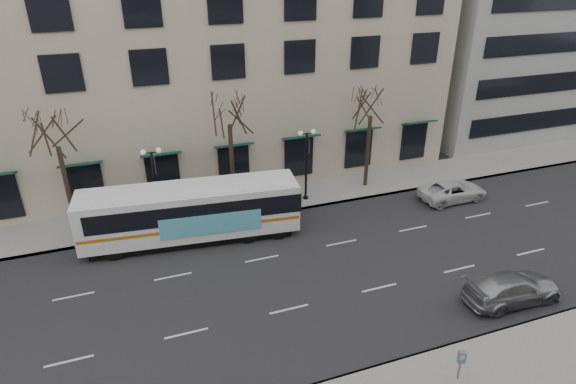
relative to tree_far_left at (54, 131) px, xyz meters
name	(u,v)px	position (x,y,z in m)	size (l,w,h in m)	color
ground	(274,282)	(10.00, -8.80, -6.70)	(160.00, 160.00, 0.00)	black
sidewalk_far	(301,195)	(15.00, 0.20, -6.62)	(80.00, 4.00, 0.15)	gray
building_hotel	(164,5)	(8.00, 12.20, 5.30)	(40.00, 20.00, 24.00)	beige
tree_far_left	(54,131)	(0.00, 0.00, 0.00)	(3.60, 3.60, 8.34)	black
tree_far_mid	(229,110)	(10.00, 0.00, 0.21)	(3.60, 3.60, 8.55)	black
tree_far_right	(372,103)	(20.00, 0.00, -0.28)	(3.60, 3.60, 8.06)	black
lamp_post_left	(155,183)	(5.01, -0.60, -3.75)	(1.22, 0.45, 5.21)	black
lamp_post_right	(306,162)	(15.01, -0.60, -3.75)	(1.22, 0.45, 5.21)	black
city_bus	(192,211)	(6.78, -3.01, -4.80)	(13.04, 4.10, 3.48)	white
silver_car	(513,288)	(20.71, -14.16, -5.96)	(2.07, 5.09, 1.48)	#999CA0
white_pickup	(453,191)	(24.80, -3.92, -6.02)	(2.24, 4.87, 1.35)	silver
pay_station	(461,359)	(14.98, -17.52, -5.53)	(0.36, 0.30, 1.41)	gray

